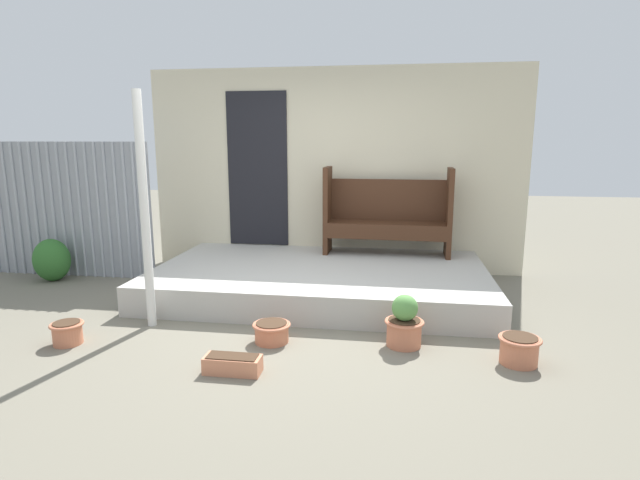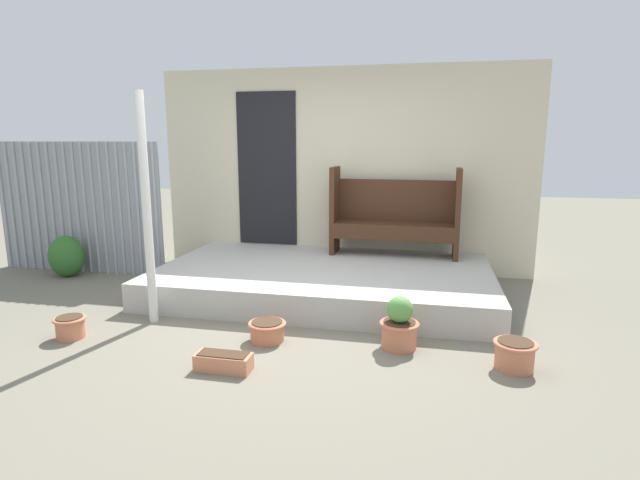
{
  "view_description": "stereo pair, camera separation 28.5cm",
  "coord_description": "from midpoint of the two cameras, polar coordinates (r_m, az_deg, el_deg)",
  "views": [
    {
      "loc": [
        0.91,
        -4.26,
        1.69
      ],
      "look_at": [
        0.2,
        0.38,
        0.75
      ],
      "focal_mm": 28.0,
      "sensor_mm": 36.0,
      "label": 1
    },
    {
      "loc": [
        1.19,
        -4.21,
        1.69
      ],
      "look_at": [
        0.2,
        0.38,
        0.75
      ],
      "focal_mm": 28.0,
      "sensor_mm": 36.0,
      "label": 2
    }
  ],
  "objects": [
    {
      "name": "flower_pot_far_right",
      "position": [
        4.15,
        23.25,
        -11.87
      ],
      "size": [
        0.32,
        0.32,
        0.22
      ],
      "color": "#C67251",
      "rests_on": "ground_plane"
    },
    {
      "name": "planter_box_rect",
      "position": [
        3.87,
        -8.85,
        -13.62
      ],
      "size": [
        0.42,
        0.17,
        0.14
      ],
      "color": "tan",
      "rests_on": "ground_plane"
    },
    {
      "name": "flower_pot_middle",
      "position": [
        4.35,
        -4.17,
        -10.24
      ],
      "size": [
        0.33,
        0.33,
        0.17
      ],
      "color": "#C67251",
      "rests_on": "ground_plane"
    },
    {
      "name": "house_wall",
      "position": [
        6.52,
        3.43,
        7.86
      ],
      "size": [
        4.84,
        0.08,
        2.6
      ],
      "color": "beige",
      "rests_on": "ground_plane"
    },
    {
      "name": "porch_slab",
      "position": [
        5.62,
        1.97,
        -4.61
      ],
      "size": [
        3.64,
        2.17,
        0.3
      ],
      "color": "#B2AFA8",
      "rests_on": "ground_plane"
    },
    {
      "name": "flower_pot_right",
      "position": [
        4.24,
        11.0,
        -9.6
      ],
      "size": [
        0.33,
        0.33,
        0.44
      ],
      "color": "#C67251",
      "rests_on": "ground_plane"
    },
    {
      "name": "flower_pot_left",
      "position": [
        4.84,
        -25.15,
        -8.92
      ],
      "size": [
        0.27,
        0.27,
        0.19
      ],
      "color": "#C67251",
      "rests_on": "ground_plane"
    },
    {
      "name": "support_post",
      "position": [
        4.76,
        -17.6,
        3.18
      ],
      "size": [
        0.08,
        0.08,
        2.12
      ],
      "color": "silver",
      "rests_on": "ground_plane"
    },
    {
      "name": "ground_plane",
      "position": [
        4.68,
        -1.71,
        -9.88
      ],
      "size": [
        24.0,
        24.0,
        0.0
      ],
      "primitive_type": "plane",
      "color": "#706B5B"
    },
    {
      "name": "shrub_by_fence",
      "position": [
        6.97,
        -25.98,
        -1.69
      ],
      "size": [
        0.44,
        0.39,
        0.52
      ],
      "color": "#2D6628",
      "rests_on": "ground_plane"
    },
    {
      "name": "bench",
      "position": [
        6.18,
        9.83,
        3.08
      ],
      "size": [
        1.54,
        0.43,
        1.07
      ],
      "rotation": [
        0.0,
        0.0,
        -0.02
      ],
      "color": "#422616",
      "rests_on": "porch_slab"
    },
    {
      "name": "fence_corrugated",
      "position": [
        7.07,
        -24.92,
        3.34
      ],
      "size": [
        2.34,
        0.05,
        1.68
      ],
      "color": "gray",
      "rests_on": "ground_plane"
    }
  ]
}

